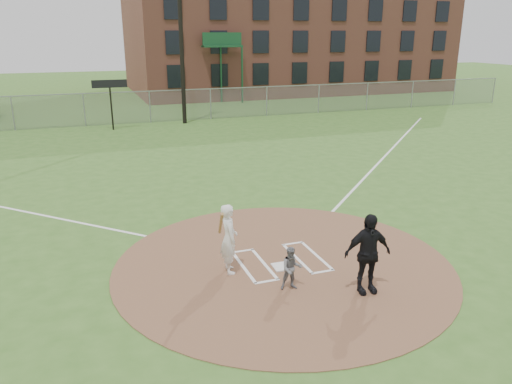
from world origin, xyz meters
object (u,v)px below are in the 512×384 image
object	(u,v)px
home_plate	(282,266)
umpire	(367,254)
catcher	(292,268)
batter_at_plate	(229,238)

from	to	relation	value
home_plate	umpire	size ratio (longest dim) A/B	0.25
home_plate	catcher	size ratio (longest dim) A/B	0.46
home_plate	batter_at_plate	distance (m)	1.56
home_plate	catcher	world-z (taller)	catcher
catcher	umpire	size ratio (longest dim) A/B	0.55
batter_at_plate	catcher	bearing A→B (deg)	-50.76
catcher	umpire	distance (m)	1.70
catcher	batter_at_plate	distance (m)	1.71
home_plate	umpire	xyz separation A→B (m)	(1.27, -1.73, 0.90)
umpire	batter_at_plate	xyz separation A→B (m)	(-2.57, 1.96, -0.05)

